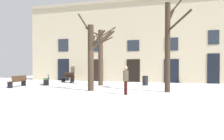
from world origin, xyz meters
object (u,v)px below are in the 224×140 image
at_px(tree_left_of_center, 168,43).
at_px(bench_near_center_tree, 68,77).
at_px(tree_right_of_center, 92,55).
at_px(bench_far_corner, 47,79).
at_px(person_strolling, 126,79).
at_px(bench_back_to_back_left, 18,81).
at_px(person_near_bench, 73,72).
at_px(tree_center, 101,55).
at_px(litter_bin, 145,81).

bearing_deg(tree_left_of_center, bench_near_center_tree, 150.82).
height_order(tree_right_of_center, tree_left_of_center, tree_left_of_center).
relative_size(tree_left_of_center, bench_far_corner, 3.40).
height_order(bench_far_corner, person_strolling, person_strolling).
bearing_deg(tree_left_of_center, bench_back_to_back_left, 179.32).
xyz_separation_m(bench_near_center_tree, person_near_bench, (-0.17, 1.32, 0.51)).
relative_size(tree_left_of_center, bench_near_center_tree, 3.47).
xyz_separation_m(bench_far_corner, bench_near_center_tree, (0.50, 2.84, 0.03)).
height_order(tree_center, person_strolling, tree_center).
relative_size(tree_center, litter_bin, 6.25).
bearing_deg(tree_right_of_center, person_near_bench, 124.28).
height_order(bench_back_to_back_left, person_near_bench, person_near_bench).
relative_size(tree_right_of_center, tree_left_of_center, 0.86).
bearing_deg(bench_near_center_tree, bench_far_corner, -71.06).
height_order(tree_right_of_center, bench_back_to_back_left, tree_right_of_center).
relative_size(tree_right_of_center, bench_back_to_back_left, 2.65).
bearing_deg(tree_center, person_near_bench, 140.76).
bearing_deg(bench_back_to_back_left, tree_right_of_center, 77.18).
xyz_separation_m(tree_center, person_near_bench, (-4.18, 3.41, -1.50)).
relative_size(bench_near_center_tree, person_strolling, 1.04).
relative_size(tree_center, bench_back_to_back_left, 2.59).
distance_m(tree_left_of_center, person_near_bench, 11.73).
relative_size(tree_left_of_center, person_near_bench, 3.19).
bearing_deg(bench_near_center_tree, tree_left_of_center, -0.22).
relative_size(tree_center, tree_left_of_center, 0.84).
bearing_deg(person_strolling, bench_far_corner, 35.89).
relative_size(bench_far_corner, bench_back_to_back_left, 0.90).
bearing_deg(tree_right_of_center, tree_center, 100.14).
bearing_deg(person_near_bench, bench_back_to_back_left, 59.19).
xyz_separation_m(tree_left_of_center, person_near_bench, (-9.53, 6.55, -1.95)).
distance_m(tree_center, bench_far_corner, 5.00).
distance_m(tree_center, tree_right_of_center, 3.75).
bearing_deg(litter_bin, tree_center, -164.22).
bearing_deg(bench_far_corner, litter_bin, 67.73).
height_order(bench_back_to_back_left, person_strolling, person_strolling).
relative_size(litter_bin, person_near_bench, 0.43).
bearing_deg(person_strolling, person_near_bench, 15.76).
relative_size(tree_right_of_center, litter_bin, 6.40).
xyz_separation_m(tree_right_of_center, bench_back_to_back_left, (-6.15, 0.68, -1.80)).
bearing_deg(person_near_bench, litter_bin, 143.11).
height_order(litter_bin, person_strolling, person_strolling).
xyz_separation_m(tree_left_of_center, bench_far_corner, (-9.86, 2.38, -2.49)).
xyz_separation_m(litter_bin, bench_back_to_back_left, (-8.97, -3.99, 0.06)).
relative_size(tree_left_of_center, bench_back_to_back_left, 3.07).
relative_size(tree_center, bench_far_corner, 2.86).
bearing_deg(litter_bin, person_strolling, -93.33).
bearing_deg(bench_near_center_tree, person_strolling, -15.46).
relative_size(litter_bin, bench_near_center_tree, 0.47).
relative_size(tree_center, person_near_bench, 2.69).
bearing_deg(tree_center, tree_left_of_center, -30.34).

